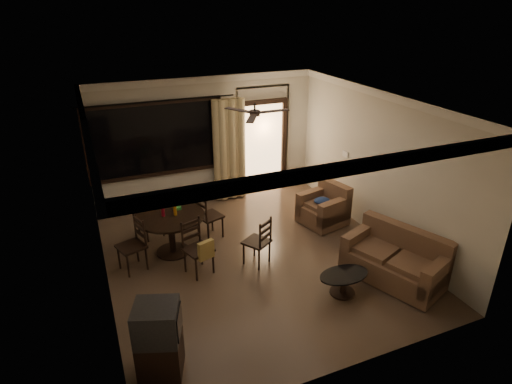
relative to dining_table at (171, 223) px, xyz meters
name	(u,v)px	position (x,y,z in m)	size (l,w,h in m)	color
ground	(255,258)	(1.30, -0.78, -0.60)	(5.50, 5.50, 0.00)	#7F6651
room_shell	(248,130)	(1.90, 0.99, 1.23)	(5.50, 6.70, 5.50)	beige
dining_table	(171,223)	(0.00, 0.00, 0.00)	(1.22, 1.22, 0.98)	black
dining_chair_west	(133,255)	(-0.73, -0.27, -0.32)	(0.53, 0.53, 0.95)	black
dining_chair_east	(210,224)	(0.79, 0.27, -0.32)	(0.53, 0.53, 0.95)	black
dining_chair_south	(199,257)	(0.27, -0.81, -0.30)	(0.53, 0.57, 0.95)	black
dining_chair_north	(151,223)	(-0.25, 0.74, -0.32)	(0.53, 0.53, 0.95)	black
tv_cabinet	(159,340)	(-0.74, -2.67, -0.10)	(0.65, 0.62, 1.00)	black
sofa	(396,261)	(3.22, -2.21, -0.26)	(1.36, 1.77, 0.84)	#43251F
armchair	(325,208)	(3.15, -0.09, -0.26)	(0.97, 0.97, 0.81)	#43251F
coffee_table	(343,280)	(2.20, -2.23, -0.36)	(0.82, 0.49, 0.36)	black
side_chair	(257,250)	(1.29, -0.93, -0.33)	(0.55, 0.55, 0.90)	black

